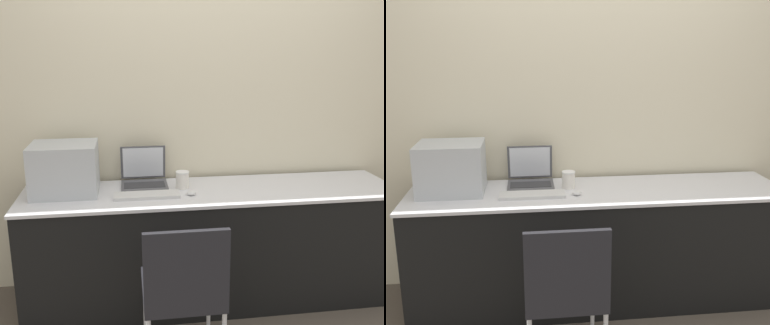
% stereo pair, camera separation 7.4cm
% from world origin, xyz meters
% --- Properties ---
extents(ground_plane, '(14.00, 14.00, 0.00)m').
position_xyz_m(ground_plane, '(0.00, 0.00, 0.00)').
color(ground_plane, brown).
extents(wall_back, '(8.00, 0.05, 2.60)m').
position_xyz_m(wall_back, '(0.00, 0.65, 1.30)').
color(wall_back, beige).
rests_on(wall_back, ground_plane).
extents(table, '(2.43, 0.60, 0.77)m').
position_xyz_m(table, '(0.00, 0.29, 0.39)').
color(table, black).
rests_on(table, ground_plane).
extents(printer, '(0.40, 0.34, 0.32)m').
position_xyz_m(printer, '(-0.93, 0.36, 0.95)').
color(printer, '#B2B7BC').
rests_on(printer, table).
extents(laptop_left, '(0.30, 0.28, 0.25)m').
position_xyz_m(laptop_left, '(-0.43, 0.46, 0.83)').
color(laptop_left, '#4C4C51').
rests_on(laptop_left, table).
extents(external_keyboard, '(0.40, 0.13, 0.02)m').
position_xyz_m(external_keyboard, '(-0.43, 0.21, 0.78)').
color(external_keyboard, silver).
rests_on(external_keyboard, table).
extents(coffee_cup, '(0.09, 0.09, 0.11)m').
position_xyz_m(coffee_cup, '(-0.19, 0.35, 0.83)').
color(coffee_cup, white).
rests_on(coffee_cup, table).
extents(mouse, '(0.06, 0.05, 0.03)m').
position_xyz_m(mouse, '(-0.15, 0.20, 0.79)').
color(mouse, silver).
rests_on(mouse, table).
extents(chair, '(0.41, 0.46, 0.86)m').
position_xyz_m(chair, '(-0.28, -0.42, 0.51)').
color(chair, black).
rests_on(chair, ground_plane).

